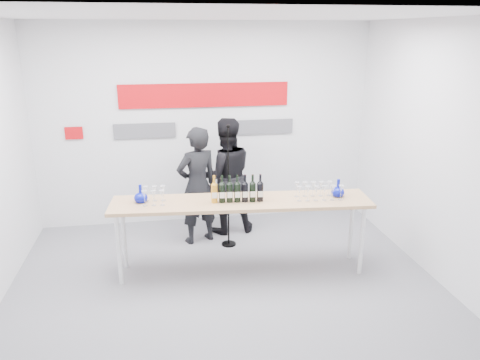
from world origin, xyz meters
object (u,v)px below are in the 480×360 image
at_px(presenter_left, 197,186).
at_px(mic_stand, 229,210).
at_px(tasting_table, 241,206).
at_px(presenter_right, 226,176).

distance_m(presenter_left, mic_stand, 0.54).
xyz_separation_m(tasting_table, presenter_left, (-0.45, 0.96, -0.03)).
bearing_deg(presenter_left, tasting_table, 93.14).
relative_size(tasting_table, presenter_left, 1.90).
xyz_separation_m(presenter_left, presenter_right, (0.43, 0.30, 0.03)).
relative_size(tasting_table, mic_stand, 1.83).
bearing_deg(presenter_left, presenter_right, -167.66).
bearing_deg(tasting_table, presenter_left, 119.80).
bearing_deg(presenter_right, presenter_left, 29.78).
bearing_deg(presenter_left, mic_stand, 130.27).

